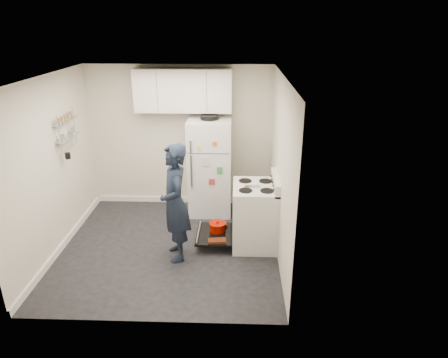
{
  "coord_description": "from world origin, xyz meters",
  "views": [
    {
      "loc": [
        1.0,
        -5.16,
        3.19
      ],
      "look_at": [
        0.82,
        0.16,
        1.05
      ],
      "focal_mm": 32.0,
      "sensor_mm": 36.0,
      "label": 1
    }
  ],
  "objects_px": {
    "electric_range": "(254,216)",
    "refrigerator": "(210,167)",
    "person": "(175,203)",
    "open_oven_door": "(216,231)"
  },
  "relations": [
    {
      "from": "person",
      "to": "refrigerator",
      "type": "bearing_deg",
      "value": 148.58
    },
    {
      "from": "open_oven_door",
      "to": "refrigerator",
      "type": "relative_size",
      "value": 0.4
    },
    {
      "from": "electric_range",
      "to": "refrigerator",
      "type": "distance_m",
      "value": 1.37
    },
    {
      "from": "refrigerator",
      "to": "person",
      "type": "distance_m",
      "value": 1.54
    },
    {
      "from": "electric_range",
      "to": "person",
      "type": "xyz_separation_m",
      "value": [
        -1.11,
        -0.39,
        0.37
      ]
    },
    {
      "from": "open_oven_door",
      "to": "refrigerator",
      "type": "xyz_separation_m",
      "value": [
        -0.15,
        1.07,
        0.66
      ]
    },
    {
      "from": "person",
      "to": "electric_range",
      "type": "bearing_deg",
      "value": 92.36
    },
    {
      "from": "electric_range",
      "to": "open_oven_door",
      "type": "xyz_separation_m",
      "value": [
        -0.57,
        0.02,
        -0.29
      ]
    },
    {
      "from": "electric_range",
      "to": "person",
      "type": "distance_m",
      "value": 1.23
    },
    {
      "from": "refrigerator",
      "to": "person",
      "type": "height_order",
      "value": "refrigerator"
    }
  ]
}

